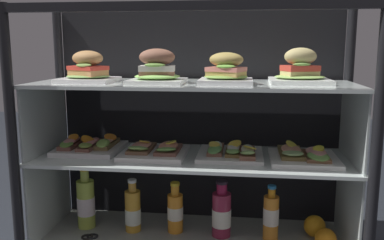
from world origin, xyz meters
name	(u,v)px	position (x,y,z in m)	size (l,w,h in m)	color
case_frame	(196,116)	(0.00, 0.11, 0.48)	(1.19, 0.42, 0.88)	black
riser_lower_tier	(192,199)	(0.00, 0.00, 0.19)	(1.12, 0.35, 0.30)	silver
shelf_lower_glass	(192,158)	(0.00, 0.00, 0.34)	(1.14, 0.37, 0.01)	silver
riser_upper_tier	(192,122)	(0.00, 0.00, 0.48)	(1.12, 0.35, 0.26)	silver
shelf_upper_glass	(192,84)	(0.00, 0.00, 0.61)	(1.14, 0.37, 0.01)	silver
plated_roll_sandwich_far_left	(88,70)	(-0.38, -0.01, 0.66)	(0.19, 0.19, 0.11)	white
plated_roll_sandwich_near_right_corner	(157,70)	(-0.12, -0.03, 0.66)	(0.19, 0.19, 0.12)	white
plated_roll_sandwich_near_left_corner	(226,72)	(0.12, -0.04, 0.66)	(0.18, 0.18, 0.11)	white
plated_roll_sandwich_left_of_center	(300,71)	(0.38, 0.03, 0.66)	(0.21, 0.21, 0.12)	white
open_sandwich_tray_near_right_corner	(90,146)	(-0.40, 0.03, 0.37)	(0.23, 0.23, 0.06)	white
open_sandwich_tray_center	(155,150)	(-0.14, 0.00, 0.37)	(0.23, 0.23, 0.06)	white
open_sandwich_tray_mid_right	(231,152)	(0.14, 0.01, 0.37)	(0.23, 0.24, 0.06)	white
open_sandwich_tray_mid_left	(303,155)	(0.39, -0.01, 0.37)	(0.23, 0.23, 0.06)	white
juice_bottle_tucked_behind	(86,203)	(-0.43, 0.04, 0.14)	(0.07, 0.07, 0.25)	#B1C849
juice_bottle_back_right	(133,211)	(-0.23, 0.02, 0.12)	(0.06, 0.06, 0.21)	gold
juice_bottle_near_post	(175,211)	(-0.07, 0.04, 0.12)	(0.06, 0.06, 0.20)	orange
juice_bottle_back_left	(222,214)	(0.11, 0.02, 0.12)	(0.07, 0.07, 0.22)	#922643
juice_bottle_front_right_end	(271,216)	(0.29, 0.02, 0.13)	(0.06, 0.06, 0.21)	orange
orange_fruit_beside_bottles	(315,226)	(0.46, 0.06, 0.08)	(0.08, 0.08, 0.08)	orange
orange_fruit_near_left_post	(326,239)	(0.48, -0.04, 0.07)	(0.08, 0.08, 0.08)	orange
kitchen_scissors	(90,240)	(-0.37, -0.08, 0.04)	(0.12, 0.19, 0.01)	silver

